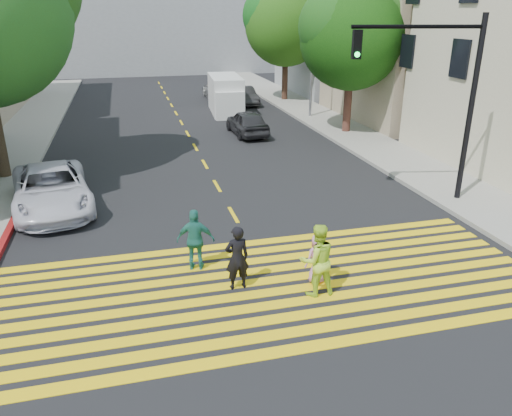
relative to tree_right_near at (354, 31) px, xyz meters
name	(u,v)px	position (x,y,z in m)	size (l,w,h in m)	color
ground	(290,314)	(-8.48, -15.90, -5.32)	(120.00, 120.00, 0.00)	black
sidewalk_left	(32,125)	(-16.98, 6.10, -5.25)	(3.00, 40.00, 0.15)	gray
sidewalk_right	(354,136)	(0.02, -0.90, -5.25)	(3.00, 60.00, 0.15)	gray
curb_red	(7,234)	(-15.38, -9.90, -5.24)	(0.20, 8.00, 0.16)	maroon
crosswalk	(274,286)	(-8.48, -14.62, -5.31)	(13.40, 5.30, 0.01)	yellow
lane_line	(179,118)	(-8.48, 6.60, -5.32)	(0.12, 34.40, 0.01)	yellow
building_right_tan	(432,33)	(6.52, 3.10, -0.32)	(10.00, 10.00, 10.00)	tan
building_right_grey	(353,27)	(6.52, 14.10, -0.32)	(10.00, 10.00, 10.00)	gray
backdrop_block	(148,13)	(-8.48, 32.10, 0.68)	(30.00, 8.00, 12.00)	gray
tree_right_near	(354,31)	(0.00, 0.00, 0.00)	(6.49, 6.10, 7.86)	#3D2017
tree_right_far	(287,20)	(-0.10, 10.80, 0.35)	(7.91, 7.69, 8.40)	#4C2C1B
pedestrian_man	(237,258)	(-9.36, -14.46, -4.51)	(0.59, 0.39, 1.62)	black
pedestrian_woman	(317,260)	(-7.61, -15.20, -4.43)	(0.87, 0.68, 1.79)	#BEEB37
pedestrian_child	(318,258)	(-7.38, -14.67, -4.68)	(0.63, 0.41, 1.28)	#D181BC
pedestrian_extra	(196,240)	(-10.18, -13.27, -4.49)	(0.97, 0.40, 1.66)	#257369
white_sedan	(51,189)	(-14.28, -7.85, -4.60)	(2.40, 5.20, 1.44)	silver
dark_car_near	(247,122)	(-5.39, 1.03, -4.65)	(1.59, 3.95, 1.35)	#252427
silver_car	(217,90)	(-4.81, 13.21, -4.68)	(1.81, 4.45, 1.29)	#BEBEBE
dark_car_parked	(244,96)	(-3.40, 10.08, -4.70)	(1.31, 3.75, 1.24)	black
white_van	(226,96)	(-5.28, 7.29, -4.21)	(2.24, 5.11, 2.35)	silver
traffic_signal	(440,85)	(-1.70, -10.41, -1.28)	(4.20, 1.09, 6.25)	black
street_lamp	(310,35)	(-0.69, 4.49, -0.37)	(1.94, 0.53, 8.62)	gray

